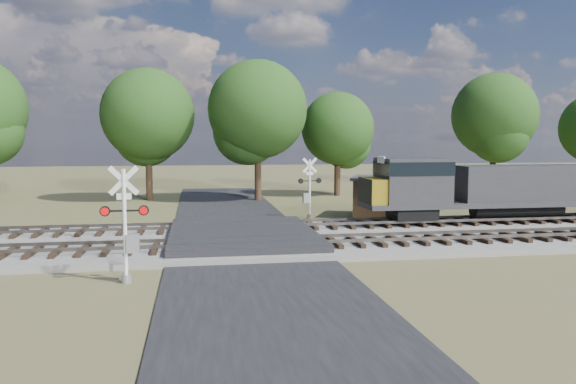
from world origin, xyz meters
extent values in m
plane|color=#4F542D|center=(0.00, 0.00, 0.00)|extent=(160.00, 160.00, 0.00)
cube|color=gray|center=(10.00, 0.50, 0.15)|extent=(140.00, 10.00, 0.30)
cube|color=black|center=(0.00, 0.00, 0.04)|extent=(7.00, 60.00, 0.08)
cube|color=#262628|center=(0.00, 0.50, 0.32)|extent=(7.00, 9.00, 0.62)
cube|color=black|center=(2.00, -2.00, 0.39)|extent=(44.00, 2.60, 0.18)
cube|color=#59524C|center=(10.00, -2.72, 0.55)|extent=(140.00, 0.08, 0.15)
cube|color=#59524C|center=(10.00, -1.28, 0.55)|extent=(140.00, 0.08, 0.15)
cube|color=black|center=(2.00, 3.00, 0.39)|extent=(44.00, 2.60, 0.18)
cube|color=#59524C|center=(10.00, 2.28, 0.55)|extent=(140.00, 0.08, 0.15)
cube|color=#59524C|center=(10.00, 3.72, 0.55)|extent=(140.00, 0.08, 0.15)
cylinder|color=silver|center=(-4.71, -6.43, 2.03)|extent=(0.14, 0.14, 4.06)
cylinder|color=gray|center=(-4.71, -6.43, 0.15)|extent=(0.37, 0.37, 0.30)
cube|color=silver|center=(-4.71, -6.43, 3.65)|extent=(1.06, 0.06, 1.06)
cube|color=silver|center=(-4.71, -6.43, 3.65)|extent=(1.06, 0.06, 1.06)
cube|color=silver|center=(-4.71, -6.43, 3.09)|extent=(0.51, 0.04, 0.22)
cube|color=black|center=(-4.71, -6.43, 2.59)|extent=(1.62, 0.10, 0.06)
cylinder|color=red|center=(-5.37, -6.45, 2.59)|extent=(0.37, 0.11, 0.37)
cylinder|color=red|center=(-4.05, -6.42, 2.59)|extent=(0.37, 0.11, 0.37)
cube|color=gray|center=(-4.46, -6.43, 1.42)|extent=(0.46, 0.31, 0.66)
cylinder|color=silver|center=(4.97, 8.29, 1.89)|extent=(0.13, 0.13, 3.78)
cylinder|color=gray|center=(4.97, 8.29, 0.14)|extent=(0.34, 0.34, 0.28)
cube|color=silver|center=(4.97, 8.29, 3.40)|extent=(0.98, 0.19, 0.99)
cube|color=silver|center=(4.97, 8.29, 3.40)|extent=(0.98, 0.19, 0.99)
cube|color=silver|center=(4.97, 8.29, 2.88)|extent=(0.47, 0.10, 0.21)
cube|color=black|center=(4.97, 8.29, 2.41)|extent=(1.50, 0.28, 0.06)
cylinder|color=red|center=(5.57, 8.39, 2.41)|extent=(0.35, 0.14, 0.34)
cylinder|color=red|center=(4.36, 8.20, 2.41)|extent=(0.35, 0.14, 0.34)
cube|color=gray|center=(4.73, 8.26, 1.32)|extent=(0.46, 0.34, 0.61)
cube|color=#48351E|center=(9.84, 8.16, 1.23)|extent=(4.64, 4.64, 2.45)
cube|color=#2E2E30|center=(9.84, 8.16, 2.54)|extent=(5.11, 5.11, 0.18)
cylinder|color=black|center=(-6.00, 20.79, 2.70)|extent=(0.56, 0.56, 5.41)
sphere|color=#1C3E13|center=(-6.00, 20.79, 7.03)|extent=(7.57, 7.57, 7.57)
cylinder|color=black|center=(2.80, 18.73, 2.85)|extent=(0.56, 0.56, 5.71)
sphere|color=#1C3E13|center=(2.80, 18.73, 7.42)|extent=(7.99, 7.99, 7.99)
cylinder|color=black|center=(10.28, 21.90, 2.30)|extent=(0.56, 0.56, 4.60)
sphere|color=#1C3E13|center=(10.28, 21.90, 5.98)|extent=(6.44, 6.44, 6.44)
cylinder|color=black|center=(25.25, 21.95, 2.78)|extent=(0.56, 0.56, 5.57)
sphere|color=#1C3E13|center=(25.25, 21.95, 7.24)|extent=(7.80, 7.80, 7.80)
camera|label=1|loc=(-2.24, -26.64, 5.13)|focal=35.00mm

